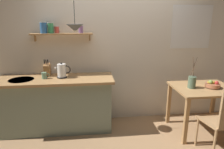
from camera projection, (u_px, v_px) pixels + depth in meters
name	position (u px, v px, depth m)	size (l,w,h in m)	color
ground_plane	(120.00, 135.00, 3.26)	(14.00, 14.00, 0.00)	#A87F56
back_wall	(127.00, 46.00, 3.55)	(6.80, 0.11, 2.70)	silver
kitchen_counter	(57.00, 104.00, 3.34)	(1.83, 0.63, 0.90)	gray
wall_shelf	(57.00, 31.00, 3.20)	(0.98, 0.20, 0.31)	tan
dining_table	(203.00, 95.00, 3.24)	(0.94, 0.76, 0.76)	tan
dining_chair_near	(223.00, 118.00, 2.67)	(0.47, 0.46, 1.00)	tan
fruit_bowl	(212.00, 85.00, 3.17)	(0.23, 0.23, 0.13)	#BC704C
twig_vase	(192.00, 82.00, 3.15)	(0.12, 0.12, 0.50)	#567056
electric_kettle	(62.00, 71.00, 3.20)	(0.25, 0.16, 0.25)	black
knife_block	(47.00, 69.00, 3.32)	(0.09, 0.18, 0.28)	#9E6B3D
coffee_mug_by_sink	(44.00, 76.00, 3.16)	(0.12, 0.08, 0.10)	slate
pendant_lamp	(75.00, 28.00, 2.90)	(0.25, 0.25, 0.43)	black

